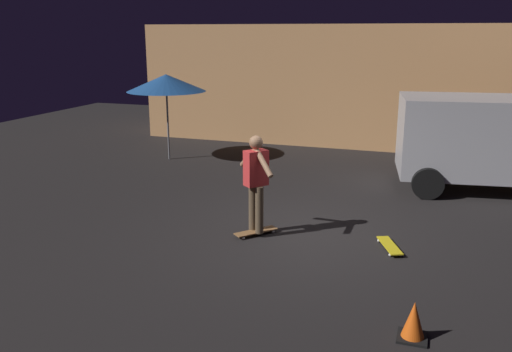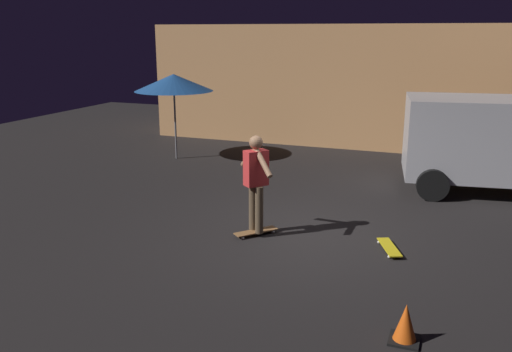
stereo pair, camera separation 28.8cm
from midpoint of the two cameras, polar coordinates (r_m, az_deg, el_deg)
ground_plane at (r=9.47m, az=6.40°, el=-6.16°), size 28.00×28.00×0.00m
low_building at (r=17.90m, az=10.41°, el=9.62°), size 12.11×3.56×3.60m
patio_umbrella at (r=14.78m, az=-8.08°, el=9.69°), size 2.10×2.10×2.30m
skateboard_ridden at (r=9.40m, az=0.88°, el=-5.87°), size 0.65×0.73×0.07m
skateboard_spare at (r=9.03m, az=14.72°, el=-7.27°), size 0.49×0.80×0.07m
skater at (r=9.09m, az=0.91°, el=-0.08°), size 0.81×0.70×1.67m
traffic_cone at (r=6.57m, az=16.68°, el=-14.74°), size 0.34×0.34×0.46m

